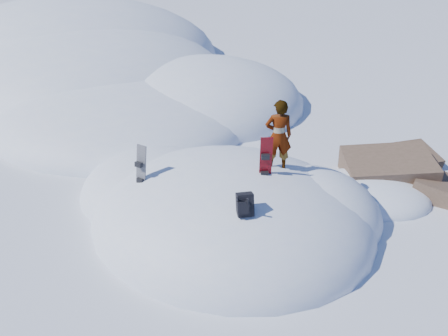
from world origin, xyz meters
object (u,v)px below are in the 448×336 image
(backpack, at_px, (245,205))
(person, at_px, (278,136))
(snowboard_red, at_px, (265,167))
(snowboard_dark, at_px, (141,174))

(backpack, bearing_deg, person, 54.94)
(snowboard_red, relative_size, person, 0.86)
(backpack, relative_size, person, 0.32)
(backpack, xyz_separation_m, person, (0.20, 1.99, 0.69))
(snowboard_dark, distance_m, backpack, 2.84)
(snowboard_red, height_order, backpack, snowboard_red)
(snowboard_dark, relative_size, backpack, 2.53)
(snowboard_red, relative_size, backpack, 2.70)
(person, bearing_deg, snowboard_red, 53.53)
(snowboard_dark, height_order, person, person)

